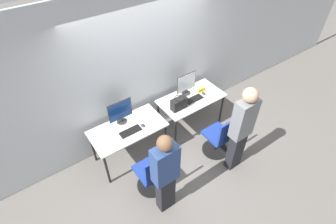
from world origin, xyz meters
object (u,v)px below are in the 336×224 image
office_chair_left (152,175)px  handbag (179,103)px  person_left (165,173)px  keyboard_right (194,99)px  keyboard_left (130,131)px  person_right (241,128)px  office_chair_right (219,139)px  mouse_left (143,125)px  mouse_right (204,93)px  monitor_left (120,112)px  monitor_right (186,83)px

office_chair_left → handbag: 1.34m
office_chair_left → person_left: (-0.00, -0.37, 0.49)m
person_left → keyboard_right: size_ratio=4.36×
keyboard_left → office_chair_left: office_chair_left is taller
person_left → handbag: size_ratio=5.28×
person_right → person_left: bearing=177.7°
office_chair_right → keyboard_left: bearing=150.9°
mouse_left → keyboard_right: bearing=2.1°
keyboard_right → mouse_right: size_ratio=4.04×
office_chair_left → office_chair_right: 1.39m
keyboard_left → person_right: bearing=-39.2°
person_left → office_chair_right: (1.39, 0.31, -0.49)m
mouse_right → keyboard_left: bearing=-178.1°
office_chair_left → person_right: bearing=-16.7°
keyboard_right → mouse_left: bearing=-177.9°
person_right → handbag: (-0.37, 1.12, -0.10)m
keyboard_left → person_left: size_ratio=0.23×
mouse_left → handbag: (0.77, 0.01, 0.10)m
monitor_left → mouse_right: (1.64, -0.24, -0.21)m
keyboard_left → mouse_left: (0.24, -0.01, 0.01)m
monitor_left → person_right: person_right is taller
office_chair_left → handbag: bearing=33.8°
mouse_right → office_chair_right: size_ratio=0.10×
keyboard_left → keyboard_right: size_ratio=1.00×
monitor_right → mouse_left: bearing=-166.1°
office_chair_right → keyboard_right: bearing=88.0°
person_right → mouse_left: bearing=135.6°
keyboard_left → office_chair_right: size_ratio=0.40×
office_chair_left → person_right: person_right is taller
monitor_left → handbag: size_ratio=1.47×
keyboard_right → office_chair_right: office_chair_right is taller
person_right → office_chair_right: bearing=93.3°
keyboard_left → person_right: (1.37, -1.12, 0.20)m
mouse_right → handbag: (-0.64, -0.05, 0.10)m
keyboard_right → office_chair_right: bearing=-92.0°
keyboard_left → mouse_left: mouse_left is taller
keyboard_left → mouse_right: bearing=1.9°
mouse_right → office_chair_right: bearing=-109.7°
mouse_left → monitor_right: monitor_right is taller
monitor_left → keyboard_left: size_ratio=1.21×
office_chair_left → person_right: size_ratio=0.53×
person_left → person_right: size_ratio=0.92×
person_left → office_chair_right: 1.51m
person_left → office_chair_right: person_left is taller
mouse_right → handbag: size_ratio=0.30×
mouse_left → office_chair_right: (1.11, -0.75, -0.37)m
mouse_left → monitor_right: 1.20m
monitor_right → mouse_right: bearing=-40.4°
person_left → handbag: person_left is taller
monitor_left → office_chair_left: 1.15m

